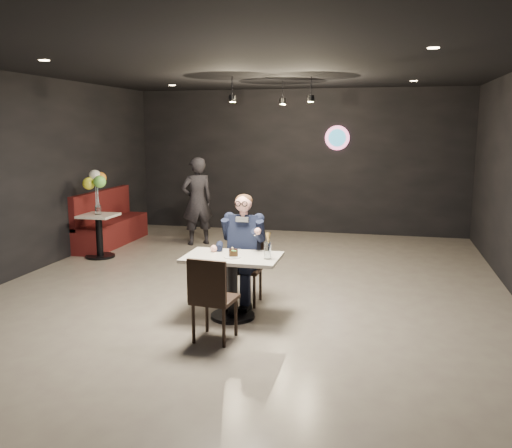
% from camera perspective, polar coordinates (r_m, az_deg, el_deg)
% --- Properties ---
extents(floor, '(9.00, 9.00, 0.00)m').
position_cam_1_polar(floor, '(7.45, -1.06, -7.17)').
color(floor, gray).
rests_on(floor, ground).
extents(wall_sign, '(0.50, 0.06, 0.50)m').
position_cam_1_polar(wall_sign, '(11.40, 8.55, 8.96)').
color(wall_sign, pink).
rests_on(wall_sign, floor).
extents(pendant_lights, '(1.40, 1.20, 0.36)m').
position_cam_1_polar(pendant_lights, '(9.08, 2.12, 14.34)').
color(pendant_lights, black).
rests_on(pendant_lights, floor).
extents(main_table, '(1.10, 0.70, 0.75)m').
position_cam_1_polar(main_table, '(6.38, -2.48, -6.63)').
color(main_table, white).
rests_on(main_table, floor).
extents(chair_far, '(0.42, 0.46, 0.92)m').
position_cam_1_polar(chair_far, '(6.87, -1.24, -4.66)').
color(chair_far, black).
rests_on(chair_far, floor).
extents(chair_near, '(0.46, 0.50, 0.92)m').
position_cam_1_polar(chair_near, '(5.73, -4.36, -7.72)').
color(chair_near, black).
rests_on(chair_near, floor).
extents(seated_man, '(0.60, 0.80, 1.44)m').
position_cam_1_polar(seated_man, '(6.81, -1.25, -2.55)').
color(seated_man, black).
rests_on(seated_man, floor).
extents(dessert_plate, '(0.20, 0.20, 0.01)m').
position_cam_1_polar(dessert_plate, '(6.20, -2.53, -3.49)').
color(dessert_plate, white).
rests_on(dessert_plate, main_table).
extents(cake_slice, '(0.12, 0.11, 0.07)m').
position_cam_1_polar(cake_slice, '(6.22, -2.40, -3.06)').
color(cake_slice, black).
rests_on(cake_slice, dessert_plate).
extents(mint_leaf, '(0.06, 0.04, 0.01)m').
position_cam_1_polar(mint_leaf, '(6.13, -2.36, -2.82)').
color(mint_leaf, green).
rests_on(mint_leaf, cake_slice).
extents(sundae_glass, '(0.08, 0.08, 0.19)m').
position_cam_1_polar(sundae_glass, '(6.11, 1.22, -2.82)').
color(sundae_glass, silver).
rests_on(sundae_glass, main_table).
extents(wafer_cone, '(0.08, 0.08, 0.13)m').
position_cam_1_polar(wafer_cone, '(6.05, 1.30, -1.51)').
color(wafer_cone, tan).
rests_on(wafer_cone, sundae_glass).
extents(booth_bench, '(0.52, 2.07, 1.03)m').
position_cam_1_polar(booth_bench, '(10.66, -14.98, 0.64)').
color(booth_bench, '#410E0E').
rests_on(booth_bench, floor).
extents(side_table, '(0.57, 0.57, 0.71)m').
position_cam_1_polar(side_table, '(9.68, -16.15, -1.34)').
color(side_table, white).
rests_on(side_table, floor).
extents(balloon_vase, '(0.11, 0.11, 0.16)m').
position_cam_1_polar(balloon_vase, '(9.60, -16.29, 1.44)').
color(balloon_vase, silver).
rests_on(balloon_vase, side_table).
extents(balloon_bunch, '(0.38, 0.38, 0.63)m').
position_cam_1_polar(balloon_bunch, '(9.55, -16.41, 3.72)').
color(balloon_bunch, '#FBFA34').
rests_on(balloon_bunch, balloon_vase).
extents(passerby, '(0.72, 0.69, 1.66)m').
position_cam_1_polar(passerby, '(10.32, -6.22, 2.39)').
color(passerby, black).
rests_on(passerby, floor).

